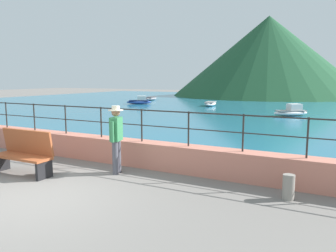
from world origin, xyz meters
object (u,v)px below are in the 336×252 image
(bench_main, at_px, (24,152))
(boat_4, at_px, (151,98))
(person_walking, at_px, (116,136))
(boat_0, at_px, (291,112))
(boat_5, at_px, (210,104))
(boat_3, at_px, (139,101))
(bollard, at_px, (288,187))

(bench_main, relative_size, boat_4, 0.71)
(person_walking, xyz_separation_m, boat_4, (-13.57, 24.72, -0.72))
(boat_0, height_order, boat_5, boat_0)
(bench_main, distance_m, boat_4, 28.28)
(person_walking, distance_m, boat_3, 22.71)
(boat_3, bearing_deg, boat_0, -15.42)
(boat_0, xyz_separation_m, boat_3, (-13.94, 3.84, 0.00))
(boat_0, bearing_deg, person_walking, -98.15)
(bench_main, relative_size, bollard, 3.32)
(boat_5, bearing_deg, boat_4, 153.45)
(boat_4, bearing_deg, boat_0, -29.99)
(person_walking, height_order, boat_4, person_walking)
(boat_0, relative_size, boat_3, 0.96)
(bollard, xyz_separation_m, boat_4, (-17.75, 24.63, -0.00))
(bollard, bearing_deg, person_walking, -178.73)
(boat_4, bearing_deg, person_walking, -61.24)
(bench_main, distance_m, boat_3, 22.71)
(bollard, height_order, boat_5, bollard)
(person_walking, distance_m, bollard, 4.25)
(bollard, relative_size, boat_0, 0.22)
(person_walking, height_order, boat_0, person_walking)
(bench_main, xyz_separation_m, bollard, (6.26, 1.21, -0.30))
(boat_4, bearing_deg, bollard, -54.21)
(bollard, bearing_deg, boat_5, 114.40)
(boat_0, bearing_deg, boat_4, 150.01)
(bollard, distance_m, boat_0, 15.63)
(boat_3, bearing_deg, person_walking, -58.94)
(bench_main, bearing_deg, boat_0, 75.53)
(person_walking, height_order, boat_5, person_walking)
(boat_0, height_order, boat_3, same)
(bollard, xyz_separation_m, boat_0, (-1.95, 15.51, 0.07))
(boat_3, distance_m, boat_4, 5.60)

